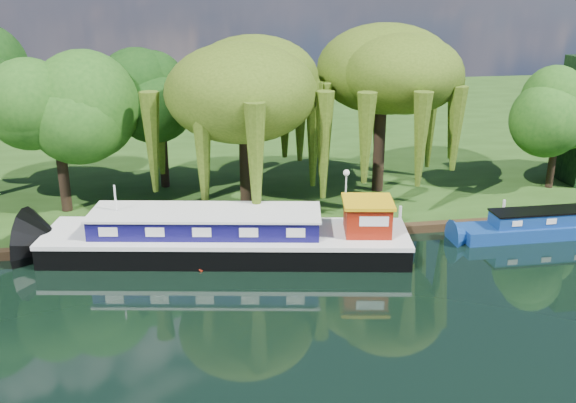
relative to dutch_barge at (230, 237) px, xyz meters
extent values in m
plane|color=black|center=(6.35, -6.80, -0.93)|extent=(120.00, 120.00, 0.00)
cube|color=#1E3B10|center=(6.35, 27.20, -0.71)|extent=(120.00, 52.00, 0.45)
cube|color=black|center=(-0.15, 0.03, -0.49)|extent=(18.18, 7.07, 1.18)
cube|color=silver|center=(-0.15, 0.03, 0.20)|extent=(18.29, 7.16, 0.22)
cube|color=#110E4A|center=(-1.12, 0.20, 0.79)|extent=(11.34, 4.77, 0.94)
cube|color=silver|center=(-1.12, 0.20, 1.32)|extent=(11.57, 5.00, 0.12)
cube|color=maroon|center=(6.64, -1.21, 1.06)|extent=(2.52, 2.52, 1.48)
cube|color=gold|center=(6.64, -1.21, 1.88)|extent=(2.81, 2.81, 0.16)
cylinder|color=silver|center=(-5.39, 0.98, 1.50)|extent=(0.10, 0.10, 2.37)
cube|color=navy|center=(17.61, -0.34, -0.63)|extent=(10.91, 1.91, 0.82)
cube|color=navy|center=(17.61, -0.34, 0.11)|extent=(7.64, 1.42, 0.68)
cube|color=black|center=(17.61, -0.34, 0.50)|extent=(7.73, 1.52, 0.09)
cube|color=silver|center=(14.74, -1.02, 0.15)|extent=(0.55, 0.05, 0.29)
cube|color=silver|center=(16.65, -1.04, 0.15)|extent=(0.55, 0.05, 0.29)
imported|color=maroon|center=(-0.51, -0.57, -0.93)|extent=(3.48, 2.58, 0.69)
cylinder|color=black|center=(1.53, 6.47, 2.24)|extent=(0.71, 0.71, 5.44)
ellipsoid|color=#334B10|center=(1.53, 6.47, 6.17)|extent=(7.60, 7.60, 4.91)
cylinder|color=black|center=(9.89, 7.44, 2.28)|extent=(0.78, 0.78, 5.52)
ellipsoid|color=#334B10|center=(9.89, 7.44, 6.26)|extent=(7.54, 7.54, 4.87)
cylinder|color=black|center=(-8.74, 6.87, 2.78)|extent=(0.64, 0.64, 6.52)
ellipsoid|color=#1C4B12|center=(-8.74, 6.87, 5.45)|extent=(5.34, 5.34, 5.34)
cylinder|color=black|center=(-3.23, 10.47, 2.55)|extent=(0.51, 0.51, 6.07)
ellipsoid|color=black|center=(-3.23, 10.47, 5.04)|extent=(4.86, 4.86, 4.86)
cylinder|color=black|center=(20.87, 6.19, 2.03)|extent=(0.42, 0.42, 5.02)
ellipsoid|color=#1C4B12|center=(20.87, 6.19, 4.08)|extent=(4.02, 4.02, 4.02)
cylinder|color=silver|center=(6.85, 3.70, 0.62)|extent=(0.10, 0.10, 2.20)
sphere|color=white|center=(6.85, 3.70, 1.90)|extent=(0.36, 0.36, 0.36)
cylinder|color=silver|center=(-3.65, 1.60, 0.02)|extent=(0.16, 0.16, 1.00)
cylinder|color=silver|center=(2.35, 1.60, 0.02)|extent=(0.16, 0.16, 1.00)
cylinder|color=silver|center=(9.35, 1.60, 0.02)|extent=(0.16, 0.16, 1.00)
cylinder|color=silver|center=(15.35, 1.60, 0.02)|extent=(0.16, 0.16, 1.00)
camera|label=1|loc=(-2.09, -29.36, 12.03)|focal=40.00mm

